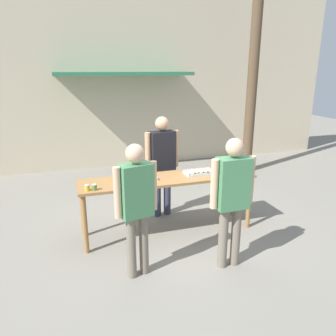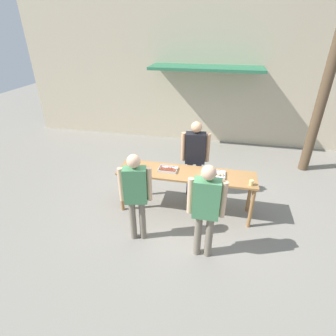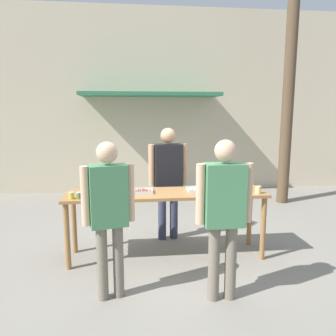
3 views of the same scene
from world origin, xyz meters
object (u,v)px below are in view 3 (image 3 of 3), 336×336
(food_tray_sausages, at_px, (139,191))
(utility_pole, at_px, (292,35))
(beer_cup, at_px, (258,190))
(person_customer_holding_hotdog, at_px, (109,206))
(condiment_jar_mustard, at_px, (71,196))
(person_server_behind_table, at_px, (168,174))
(person_customer_with_cup, at_px, (224,207))
(food_tray_buns, at_px, (205,189))
(condiment_jar_ketchup, at_px, (79,196))

(food_tray_sausages, xyz_separation_m, utility_pole, (3.26, 2.46, 2.63))
(beer_cup, relative_size, person_customer_holding_hotdog, 0.06)
(condiment_jar_mustard, relative_size, person_server_behind_table, 0.05)
(utility_pole, bearing_deg, person_customer_with_cup, -123.61)
(beer_cup, height_order, utility_pole, utility_pole)
(person_customer_holding_hotdog, bearing_deg, beer_cup, -171.30)
(food_tray_buns, distance_m, person_customer_with_cup, 1.17)
(food_tray_buns, bearing_deg, food_tray_sausages, -179.86)
(condiment_jar_mustard, xyz_separation_m, person_customer_with_cup, (1.70, -0.93, 0.07))
(food_tray_buns, bearing_deg, condiment_jar_mustard, -172.50)
(person_server_behind_table, relative_size, person_customer_holding_hotdog, 1.03)
(person_customer_with_cup, bearing_deg, person_customer_holding_hotdog, -7.85)
(utility_pole, bearing_deg, condiment_jar_ketchup, -146.04)
(beer_cup, height_order, person_customer_with_cup, person_customer_with_cup)
(food_tray_sausages, xyz_separation_m, person_customer_holding_hotdog, (-0.34, -1.01, 0.09))
(person_customer_holding_hotdog, xyz_separation_m, person_customer_with_cup, (1.19, -0.16, 0.01))
(food_tray_sausages, relative_size, utility_pole, 0.05)
(food_tray_buns, bearing_deg, utility_pole, 46.37)
(person_server_behind_table, height_order, utility_pole, utility_pole)
(food_tray_buns, distance_m, person_customer_holding_hotdog, 1.61)
(person_server_behind_table, bearing_deg, condiment_jar_mustard, -154.67)
(food_tray_sausages, distance_m, condiment_jar_mustard, 0.89)
(beer_cup, relative_size, person_server_behind_table, 0.06)
(condiment_jar_ketchup, xyz_separation_m, person_customer_with_cup, (1.61, -0.92, 0.07))
(condiment_jar_ketchup, bearing_deg, person_server_behind_table, 34.72)
(food_tray_sausages, relative_size, condiment_jar_ketchup, 4.37)
(food_tray_buns, distance_m, person_server_behind_table, 0.76)
(condiment_jar_mustard, bearing_deg, food_tray_sausages, 15.05)
(condiment_jar_ketchup, xyz_separation_m, person_server_behind_table, (1.22, 0.85, 0.09))
(food_tray_sausages, distance_m, utility_pole, 4.86)
(person_customer_holding_hotdog, bearing_deg, food_tray_buns, -154.42)
(beer_cup, distance_m, person_server_behind_table, 1.40)
(food_tray_buns, xyz_separation_m, person_customer_holding_hotdog, (-1.25, -1.01, 0.09))
(person_server_behind_table, xyz_separation_m, person_customer_with_cup, (0.38, -1.77, -0.02))
(person_customer_with_cup, bearing_deg, beer_cup, -128.81)
(food_tray_buns, xyz_separation_m, beer_cup, (0.68, -0.23, 0.03))
(person_server_behind_table, height_order, person_customer_holding_hotdog, person_server_behind_table)
(person_customer_with_cup, bearing_deg, utility_pole, -123.99)
(food_tray_sausages, relative_size, person_customer_with_cup, 0.21)
(condiment_jar_ketchup, height_order, person_server_behind_table, person_server_behind_table)
(condiment_jar_ketchup, height_order, person_customer_with_cup, person_customer_with_cup)
(person_customer_with_cup, bearing_deg, condiment_jar_mustard, -29.07)
(food_tray_buns, bearing_deg, beer_cup, -18.53)
(utility_pole, bearing_deg, food_tray_sausages, -142.88)
(food_tray_sausages, relative_size, condiment_jar_mustard, 4.37)
(food_tray_sausages, relative_size, person_server_behind_table, 0.21)
(condiment_jar_mustard, relative_size, person_customer_holding_hotdog, 0.05)
(condiment_jar_ketchup, relative_size, person_server_behind_table, 0.05)
(condiment_jar_mustard, xyz_separation_m, person_server_behind_table, (1.32, 0.84, 0.09))
(utility_pole, bearing_deg, person_customer_holding_hotdog, -136.02)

